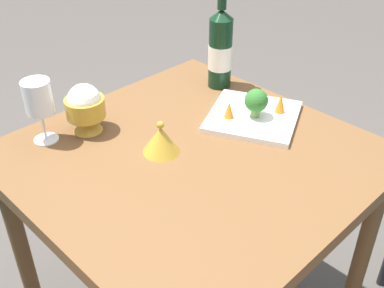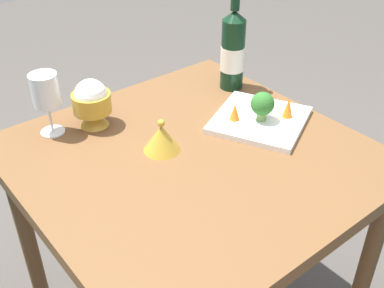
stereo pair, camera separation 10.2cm
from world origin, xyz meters
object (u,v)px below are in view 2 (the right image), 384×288
object	(u,v)px
wine_glass	(45,92)
rice_bowl_lid	(162,138)
wine_bottle	(233,50)
rice_bowl	(92,102)
broccoli_floret	(262,104)
serving_plate	(260,120)
carrot_garnish_left	(235,112)
carrot_garnish_right	(288,108)

from	to	relation	value
wine_glass	rice_bowl_lid	bearing A→B (deg)	-54.48
wine_bottle	rice_bowl	size ratio (longest dim) A/B	2.31
broccoli_floret	wine_glass	bearing A→B (deg)	145.18
broccoli_floret	serving_plate	bearing A→B (deg)	59.03
wine_glass	rice_bowl_lid	xyz separation A→B (m)	(0.19, -0.26, -0.09)
wine_bottle	rice_bowl_lid	world-z (taller)	wine_bottle
rice_bowl_lid	serving_plate	size ratio (longest dim) A/B	0.30
carrot_garnish_left	carrot_garnish_right	world-z (taller)	carrot_garnish_right
wine_glass	wine_bottle	bearing A→B (deg)	-10.71
wine_bottle	rice_bowl	bearing A→B (deg)	171.23
wine_glass	carrot_garnish_left	size ratio (longest dim) A/B	3.53
rice_bowl_lid	carrot_garnish_left	size ratio (longest dim) A/B	1.97
serving_plate	broccoli_floret	world-z (taller)	broccoli_floret
serving_plate	carrot_garnish_right	xyz separation A→B (m)	(0.07, -0.04, 0.04)
wine_glass	rice_bowl_lid	distance (m)	0.34
rice_bowl	serving_plate	bearing A→B (deg)	-37.45
rice_bowl	broccoli_floret	distance (m)	0.48
wine_glass	rice_bowl	distance (m)	0.13
wine_glass	rice_bowl_lid	world-z (taller)	wine_glass
wine_glass	carrot_garnish_right	xyz separation A→B (m)	(0.56, -0.37, -0.08)
rice_bowl_lid	serving_plate	world-z (taller)	rice_bowl_lid
wine_glass	broccoli_floret	size ratio (longest dim) A/B	2.09
serving_plate	rice_bowl	bearing A→B (deg)	142.55
serving_plate	broccoli_floret	bearing A→B (deg)	-120.97
wine_bottle	carrot_garnish_right	xyz separation A→B (m)	(-0.02, -0.26, -0.08)
serving_plate	carrot_garnish_left	world-z (taller)	carrot_garnish_left
rice_bowl	serving_plate	world-z (taller)	rice_bowl
rice_bowl	rice_bowl_lid	bearing A→B (deg)	-71.28
wine_bottle	broccoli_floret	distance (m)	0.26
rice_bowl_lid	broccoli_floret	xyz separation A→B (m)	(0.30, -0.07, 0.03)
wine_glass	carrot_garnish_right	bearing A→B (deg)	-33.86
wine_bottle	carrot_garnish_left	world-z (taller)	wine_bottle
wine_glass	serving_plate	bearing A→B (deg)	-33.75
rice_bowl	carrot_garnish_left	bearing A→B (deg)	-38.55
broccoli_floret	carrot_garnish_right	distance (m)	0.08
serving_plate	carrot_garnish_right	distance (m)	0.09
rice_bowl	broccoli_floret	bearing A→B (deg)	-38.77
wine_bottle	carrot_garnish_left	size ratio (longest dim) A/B	6.45
wine_bottle	wine_glass	xyz separation A→B (m)	(-0.58, 0.11, -0.00)
wine_glass	rice_bowl	size ratio (longest dim) A/B	1.26
carrot_garnish_left	broccoli_floret	bearing A→B (deg)	-39.91
rice_bowl_lid	serving_plate	bearing A→B (deg)	-12.04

